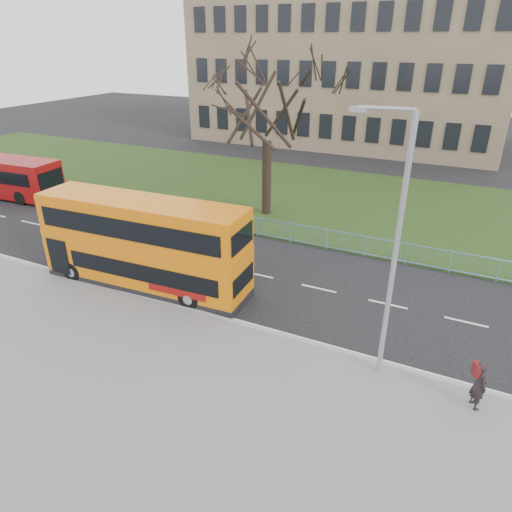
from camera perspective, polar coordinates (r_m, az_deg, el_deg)
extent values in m
plane|color=black|center=(19.31, -3.06, -5.46)|extent=(120.00, 120.00, 0.00)
cube|color=slate|center=(14.93, -16.18, -17.20)|extent=(80.00, 10.50, 0.12)
cube|color=gray|center=(18.15, -5.43, -7.53)|extent=(80.00, 0.20, 0.14)
cube|color=#1F3513|center=(31.44, 9.62, 6.89)|extent=(80.00, 15.40, 0.08)
cube|color=#79634D|center=(51.20, 11.85, 21.85)|extent=(30.00, 15.00, 14.00)
cube|color=orange|center=(20.41, -13.61, -0.60)|extent=(9.42, 2.67, 1.73)
cube|color=orange|center=(19.99, -13.90, 2.01)|extent=(9.42, 2.67, 0.30)
cube|color=orange|center=(19.65, -14.19, 4.48)|extent=(9.37, 2.62, 1.55)
cube|color=black|center=(19.30, -14.26, -2.05)|extent=(7.18, 0.39, 0.75)
cube|color=black|center=(18.88, -16.11, 3.12)|extent=(8.57, 0.46, 0.84)
cylinder|color=black|center=(22.11, -21.94, -1.82)|extent=(0.93, 0.29, 0.92)
cylinder|color=black|center=(18.64, -8.38, -5.32)|extent=(0.93, 0.29, 0.92)
cylinder|color=black|center=(33.84, -27.35, 6.45)|extent=(0.93, 0.30, 0.92)
imported|color=black|center=(15.12, 26.09, -14.27)|extent=(0.62, 0.69, 1.59)
cylinder|color=#9B9CA3|center=(13.76, 16.96, -0.20)|extent=(0.16, 0.16, 8.22)
cylinder|color=#9B9CA3|center=(12.63, 16.04, 17.31)|extent=(1.44, 0.27, 0.10)
cube|color=#9B9CA3|center=(12.71, 12.64, 17.47)|extent=(0.48, 0.24, 0.12)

